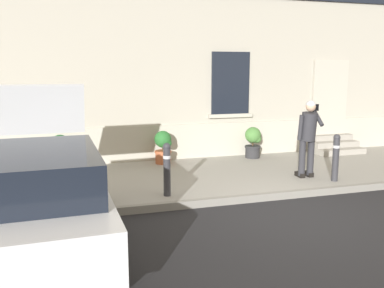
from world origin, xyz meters
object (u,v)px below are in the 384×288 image
Objects in this scene: bollard_far_left at (167,167)px; planter_charcoal at (253,142)px; planter_cream at (61,151)px; hatchback_car_white at (41,198)px; bollard_near_person at (336,156)px; person_on_phone at (308,134)px; planter_terracotta at (163,146)px.

bollard_far_left reaches higher than planter_charcoal.
bollard_far_left is 1.22× the size of planter_cream.
bollard_near_person is (5.99, 1.63, -0.09)m from hatchback_car_white.
person_on_phone is (5.56, 2.08, 0.35)m from hatchback_car_white.
hatchback_car_white reaches higher than bollard_near_person.
bollard_far_left is at bearing 180.00° from bollard_near_person.
person_on_phone is at bearing -83.86° from planter_charcoal.
bollard_near_person is 1.22× the size of planter_cream.
hatchback_car_white is 4.79× the size of planter_terracotta.
bollard_near_person is 0.60× the size of person_on_phone.
planter_terracotta is 2.55m from planter_charcoal.
planter_terracotta is (0.56, 2.79, -0.11)m from bollard_far_left.
bollard_far_left is at bearing -162.53° from person_on_phone.
person_on_phone is 2.04× the size of planter_terracotta.
planter_charcoal is (5.09, -0.10, 0.00)m from planter_cream.
planter_cream and planter_charcoal have the same top height.
bollard_near_person is at bearing -26.49° from planter_cream.
hatchback_car_white is 6.21m from bollard_near_person.
bollard_near_person reaches higher than planter_charcoal.
planter_terracotta is (-3.22, 2.79, -0.11)m from bollard_near_person.
planter_charcoal is (5.31, 4.40, -0.19)m from hatchback_car_white.
bollard_near_person is 1.22× the size of planter_terracotta.
person_on_phone is 5.89m from planter_cream.
planter_terracotta is (2.55, -0.08, 0.00)m from planter_cream.
person_on_phone is at bearing -24.39° from planter_cream.
bollard_near_person is at bearing 15.20° from hatchback_car_white.
person_on_phone reaches higher than bollard_far_left.
bollard_near_person is 1.00× the size of bollard_far_left.
hatchback_car_white is 5.21m from planter_terracotta.
planter_cream is at bearing 165.38° from person_on_phone.
hatchback_car_white is 2.74m from bollard_far_left.
bollard_near_person is 2.86m from planter_charcoal.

